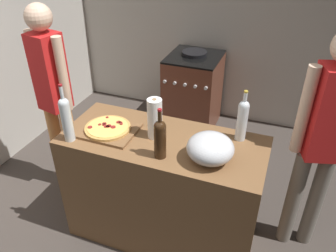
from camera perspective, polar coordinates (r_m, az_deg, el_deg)
name	(u,v)px	position (r m, az deg, el deg)	size (l,w,h in m)	color
ground_plane	(170,178)	(3.36, 0.30, -8.86)	(4.00, 3.39, 0.02)	#3F3833
kitchen_wall_rear	(216,9)	(4.02, 8.07, 19.04)	(4.00, 0.10, 2.60)	#BCB7AD
counter	(163,189)	(2.57, -0.81, -10.66)	(1.40, 0.61, 0.91)	brown
cutting_board	(108,130)	(2.40, -10.14, -0.71)	(0.40, 0.32, 0.02)	brown
pizza	(108,128)	(2.39, -10.19, -0.28)	(0.32, 0.32, 0.03)	tan
mixing_bowl	(210,148)	(2.06, 7.18, -3.77)	(0.29, 0.29, 0.18)	#B2B2B7
paper_towel_roll	(155,119)	(2.24, -2.26, 1.27)	(0.10, 0.10, 0.29)	white
wine_bottle_amber	(160,137)	(2.05, -1.36, -1.93)	(0.08, 0.08, 0.34)	#331E0F
wine_bottle_dark	(242,119)	(2.26, 12.50, 1.24)	(0.07, 0.07, 0.36)	silver
wine_bottle_green	(66,118)	(2.29, -16.87, 1.39)	(0.07, 0.07, 0.41)	silver
stove	(193,91)	(3.97, 4.26, 5.89)	(0.57, 0.64, 0.92)	brown
person_in_stripes	(54,93)	(2.91, -18.81, 5.38)	(0.37, 0.24, 1.68)	#D88C4C
person_in_red	(323,137)	(2.40, 24.79, -1.72)	(0.38, 0.26, 1.68)	slate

